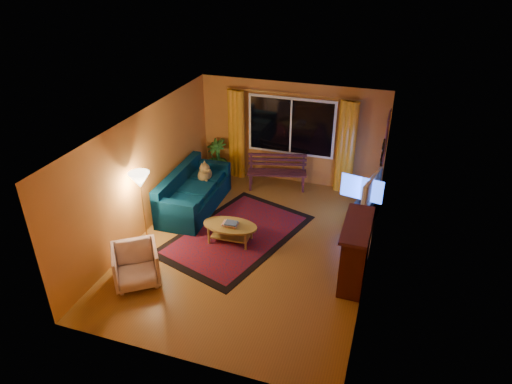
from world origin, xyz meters
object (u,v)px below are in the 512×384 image
(tv_console, at_px, (364,213))
(armchair, at_px, (136,264))
(floor_lamp, at_px, (143,209))
(bench, at_px, (277,180))
(sofa, at_px, (194,191))
(coffee_table, at_px, (230,233))

(tv_console, bearing_deg, armchair, -126.06)
(armchair, bearing_deg, floor_lamp, 76.65)
(bench, relative_size, sofa, 0.64)
(coffee_table, bearing_deg, bench, 84.25)
(bench, distance_m, floor_lamp, 3.59)
(sofa, distance_m, coffee_table, 1.61)
(coffee_table, xyz_separation_m, tv_console, (2.44, 1.57, 0.04))
(armchair, height_order, floor_lamp, floor_lamp)
(armchair, bearing_deg, tv_console, 6.92)
(bench, bearing_deg, coffee_table, -110.24)
(tv_console, bearing_deg, sofa, -159.46)
(armchair, height_order, tv_console, armchair)
(bench, bearing_deg, floor_lamp, -135.28)
(tv_console, bearing_deg, floor_lamp, -140.43)
(bench, distance_m, coffee_table, 2.51)
(armchair, relative_size, coffee_table, 0.71)
(sofa, bearing_deg, coffee_table, -40.36)
(bench, distance_m, armchair, 4.38)
(sofa, height_order, tv_console, sofa)
(sofa, xyz_separation_m, floor_lamp, (-0.33, -1.54, 0.34))
(bench, xyz_separation_m, floor_lamp, (-1.81, -3.04, 0.57))
(floor_lamp, bearing_deg, tv_console, 27.92)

